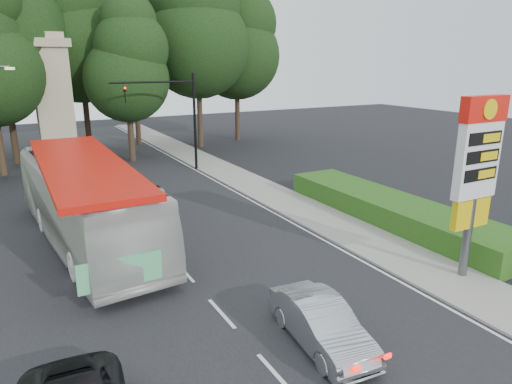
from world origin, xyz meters
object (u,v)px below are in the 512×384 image
traffic_signal_mast (177,109)px  sedan_silver (321,323)px  transit_bus (85,202)px  monument (54,101)px  gas_station_pylon (477,164)px

traffic_signal_mast → sedan_silver: traffic_signal_mast is taller
transit_bus → sedan_silver: size_ratio=3.29×
transit_bus → sedan_silver: 12.39m
traffic_signal_mast → monument: size_ratio=0.72×
monument → transit_bus: bearing=-92.5°
gas_station_pylon → transit_bus: (-11.95, 10.54, -2.53)m
gas_station_pylon → sedan_silver: size_ratio=1.64×
traffic_signal_mast → sedan_silver: 23.55m
monument → transit_bus: (-0.75, -17.46, -3.19)m
sedan_silver → traffic_signal_mast: bearing=86.2°
gas_station_pylon → traffic_signal_mast: (-3.52, 22.00, 0.22)m
traffic_signal_mast → transit_bus: traffic_signal_mast is taller
traffic_signal_mast → transit_bus: bearing=-126.3°
transit_bus → traffic_signal_mast: bearing=48.1°
transit_bus → sedan_silver: bearing=-73.7°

